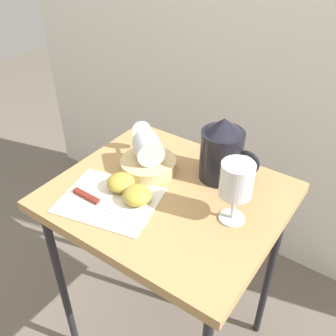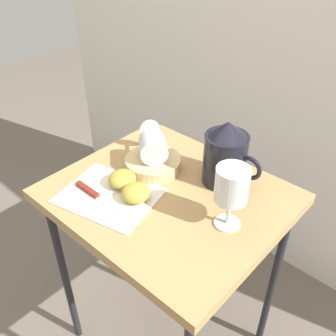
{
  "view_description": "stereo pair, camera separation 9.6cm",
  "coord_description": "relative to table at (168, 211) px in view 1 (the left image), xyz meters",
  "views": [
    {
      "loc": [
        0.45,
        -0.64,
        1.34
      ],
      "look_at": [
        0.0,
        0.0,
        0.77
      ],
      "focal_mm": 40.65,
      "sensor_mm": 36.0,
      "label": 1
    },
    {
      "loc": [
        0.52,
        -0.58,
        1.34
      ],
      "look_at": [
        0.0,
        0.0,
        0.77
      ],
      "focal_mm": 40.65,
      "sensor_mm": 36.0,
      "label": 2
    }
  ],
  "objects": [
    {
      "name": "knife",
      "position": [
        -0.12,
        -0.14,
        0.07
      ],
      "size": [
        0.23,
        0.02,
        0.01
      ],
      "color": "silver",
      "rests_on": "linen_napkin"
    },
    {
      "name": "apple_half_left",
      "position": [
        -0.11,
        -0.06,
        0.09
      ],
      "size": [
        0.08,
        0.08,
        0.04
      ],
      "primitive_type": "ellipsoid",
      "color": "#B29938",
      "rests_on": "linen_napkin"
    },
    {
      "name": "pitcher",
      "position": [
        0.08,
        0.14,
        0.14
      ],
      "size": [
        0.17,
        0.12,
        0.18
      ],
      "color": "black",
      "rests_on": "table"
    },
    {
      "name": "linen_napkin",
      "position": [
        -0.1,
        -0.11,
        0.07
      ],
      "size": [
        0.28,
        0.24,
        0.0
      ],
      "primitive_type": "cube",
      "rotation": [
        0.0,
        0.0,
        0.23
      ],
      "color": "silver",
      "rests_on": "table"
    },
    {
      "name": "ground_plane",
      "position": [
        0.0,
        0.0,
        -0.63
      ],
      "size": [
        6.0,
        6.0,
        0.0
      ],
      "primitive_type": "plane",
      "color": "#665B51"
    },
    {
      "name": "wine_glass_upright",
      "position": [
        0.19,
        0.01,
        0.18
      ],
      "size": [
        0.08,
        0.08,
        0.16
      ],
      "color": "silver",
      "rests_on": "table"
    },
    {
      "name": "table",
      "position": [
        0.0,
        0.0,
        0.0
      ],
      "size": [
        0.59,
        0.51,
        0.69
      ],
      "color": "#AD8451",
      "rests_on": "ground_plane"
    },
    {
      "name": "curtain_drape",
      "position": [
        0.0,
        0.63,
        0.36
      ],
      "size": [
        2.4,
        0.03,
        1.97
      ],
      "primitive_type": "cube",
      "color": "silver",
      "rests_on": "ground_plane"
    },
    {
      "name": "basket_tray",
      "position": [
        -0.1,
        0.05,
        0.08
      ],
      "size": [
        0.16,
        0.16,
        0.03
      ],
      "primitive_type": "cylinder",
      "color": "tan",
      "rests_on": "table"
    },
    {
      "name": "apple_half_right",
      "position": [
        -0.04,
        -0.08,
        0.09
      ],
      "size": [
        0.08,
        0.08,
        0.04
      ],
      "primitive_type": "ellipsoid",
      "color": "#B29938",
      "rests_on": "linen_napkin"
    },
    {
      "name": "wine_glass_tipped_near",
      "position": [
        -0.11,
        0.06,
        0.14
      ],
      "size": [
        0.15,
        0.14,
        0.08
      ],
      "color": "silver",
      "rests_on": "basket_tray"
    }
  ]
}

